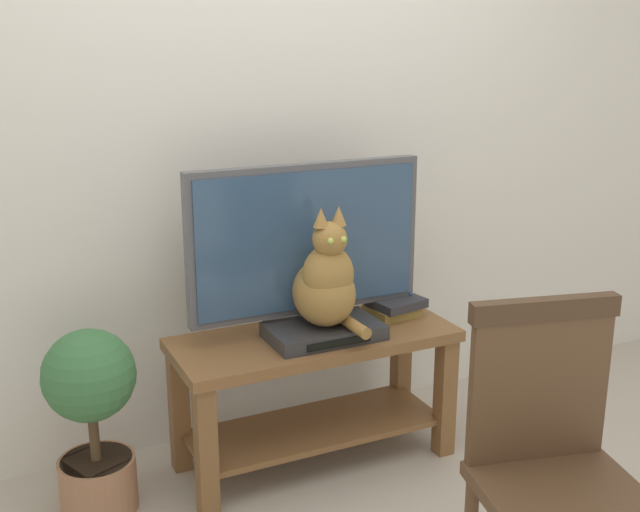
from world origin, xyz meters
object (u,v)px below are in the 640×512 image
(wooden_chair, at_px, (554,454))
(book_stack, at_px, (394,306))
(cat, at_px, (326,283))
(potted_plant, at_px, (92,411))
(tv, at_px, (306,244))
(tv_stand, at_px, (315,375))
(media_box, at_px, (324,331))

(wooden_chair, relative_size, book_stack, 4.26)
(cat, xyz_separation_m, potted_plant, (-0.87, 0.09, -0.38))
(tv, height_order, potted_plant, tv)
(tv_stand, bearing_deg, cat, -73.76)
(wooden_chair, bearing_deg, potted_plant, 131.86)
(media_box, distance_m, potted_plant, 0.89)
(media_box, distance_m, wooden_chair, 1.10)
(cat, relative_size, wooden_chair, 0.48)
(tv, distance_m, media_box, 0.34)
(media_box, relative_size, wooden_chair, 0.44)
(tv_stand, bearing_deg, wooden_chair, -80.58)
(wooden_chair, xyz_separation_m, potted_plant, (-1.04, 1.16, -0.18))
(media_box, distance_m, book_stack, 0.39)
(book_stack, bearing_deg, potted_plant, -178.79)
(tv_stand, relative_size, tv, 1.17)
(tv_stand, height_order, tv, tv)
(tv, bearing_deg, book_stack, -2.56)
(tv_stand, distance_m, tv, 0.52)
(potted_plant, bearing_deg, tv_stand, -1.85)
(tv, bearing_deg, cat, -82.16)
(book_stack, relative_size, potted_plant, 0.33)
(book_stack, bearing_deg, cat, -162.40)
(cat, distance_m, book_stack, 0.43)
(tv_stand, height_order, wooden_chair, wooden_chair)
(wooden_chair, xyz_separation_m, book_stack, (0.20, 1.19, 0.01))
(media_box, height_order, book_stack, book_stack)
(tv_stand, relative_size, cat, 2.37)
(wooden_chair, distance_m, potted_plant, 1.57)
(tv_stand, xyz_separation_m, cat, (0.02, -0.06, 0.40))
(cat, bearing_deg, book_stack, 17.60)
(wooden_chair, relative_size, potted_plant, 1.42)
(book_stack, xyz_separation_m, potted_plant, (-1.24, -0.03, -0.19))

